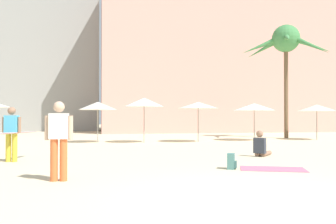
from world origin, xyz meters
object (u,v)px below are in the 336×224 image
(cafe_umbrella_5, at_px, (317,108))
(person_near_right, at_px, (59,137))
(cafe_umbrella_1, at_px, (254,107))
(person_mid_right, at_px, (261,147))
(beach_towel, at_px, (273,169))
(backpack, at_px, (231,161))
(cafe_umbrella_3, at_px, (198,105))
(cafe_umbrella_0, at_px, (98,106))
(palm_tree_left, at_px, (286,43))
(person_mid_left, at_px, (11,132))
(cafe_umbrella_4, at_px, (144,102))

(cafe_umbrella_5, height_order, person_near_right, cafe_umbrella_5)
(cafe_umbrella_1, height_order, person_mid_right, cafe_umbrella_1)
(cafe_umbrella_5, xyz_separation_m, beach_towel, (-8.40, -10.81, -1.92))
(person_near_right, bearing_deg, backpack, -72.43)
(cafe_umbrella_3, relative_size, person_near_right, 1.30)
(cafe_umbrella_0, height_order, person_near_right, cafe_umbrella_0)
(cafe_umbrella_5, distance_m, beach_towel, 13.82)
(palm_tree_left, relative_size, backpack, 17.66)
(palm_tree_left, bearing_deg, person_mid_right, -123.17)
(backpack, bearing_deg, palm_tree_left, 82.01)
(person_mid_left, bearing_deg, cafe_umbrella_4, -18.30)
(cafe_umbrella_4, relative_size, person_near_right, 1.39)
(cafe_umbrella_3, distance_m, cafe_umbrella_4, 2.99)
(beach_towel, bearing_deg, backpack, 167.50)
(cafe_umbrella_4, bearing_deg, palm_tree_left, 13.89)
(person_mid_left, bearing_deg, palm_tree_left, -40.46)
(cafe_umbrella_0, relative_size, cafe_umbrella_3, 0.98)
(palm_tree_left, relative_size, cafe_umbrella_5, 3.32)
(cafe_umbrella_4, distance_m, backpack, 10.37)
(palm_tree_left, height_order, cafe_umbrella_0, palm_tree_left)
(cafe_umbrella_0, relative_size, person_near_right, 1.27)
(cafe_umbrella_0, xyz_separation_m, person_mid_right, (5.70, -7.92, -1.66))
(cafe_umbrella_5, xyz_separation_m, backpack, (-9.46, -10.57, -1.73))
(cafe_umbrella_3, bearing_deg, cafe_umbrella_0, 173.31)
(palm_tree_left, xyz_separation_m, cafe_umbrella_5, (0.94, -1.93, -4.27))
(cafe_umbrella_1, relative_size, cafe_umbrella_5, 1.08)
(palm_tree_left, bearing_deg, person_mid_left, -146.02)
(cafe_umbrella_3, height_order, person_near_right, cafe_umbrella_3)
(cafe_umbrella_3, bearing_deg, cafe_umbrella_4, 178.30)
(cafe_umbrella_4, xyz_separation_m, beach_towel, (2.16, -10.36, -2.16))
(cafe_umbrella_1, bearing_deg, person_mid_left, -145.35)
(cafe_umbrella_4, height_order, beach_towel, cafe_umbrella_4)
(cafe_umbrella_1, xyz_separation_m, cafe_umbrella_4, (-6.55, -0.51, 0.20))
(beach_towel, height_order, person_mid_left, person_mid_left)
(cafe_umbrella_3, bearing_deg, cafe_umbrella_1, 9.53)
(cafe_umbrella_0, height_order, cafe_umbrella_5, cafe_umbrella_0)
(cafe_umbrella_4, bearing_deg, beach_towel, -78.19)
(beach_towel, distance_m, person_mid_left, 7.80)
(cafe_umbrella_1, height_order, cafe_umbrella_4, cafe_umbrella_4)
(cafe_umbrella_5, distance_m, backpack, 14.29)
(cafe_umbrella_0, bearing_deg, palm_tree_left, 8.63)
(palm_tree_left, bearing_deg, cafe_umbrella_0, -171.37)
(cafe_umbrella_4, bearing_deg, person_mid_left, -123.86)
(cafe_umbrella_4, relative_size, cafe_umbrella_5, 1.08)
(cafe_umbrella_0, relative_size, cafe_umbrella_1, 0.91)
(cafe_umbrella_0, distance_m, cafe_umbrella_5, 13.02)
(cafe_umbrella_5, bearing_deg, person_mid_right, -133.05)
(cafe_umbrella_0, relative_size, cafe_umbrella_5, 0.99)
(palm_tree_left, bearing_deg, beach_towel, -120.37)
(cafe_umbrella_1, relative_size, person_mid_right, 2.58)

